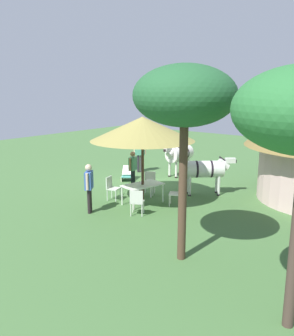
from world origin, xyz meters
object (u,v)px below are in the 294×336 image
zebra_nearest_camera (179,154)px  acacia_tree_behind_hut (185,97)px  zebra_by_umbrella (205,170)px  guest_behind_table (133,166)px  striped_lounge_chair (128,175)px  patio_chair_near_lawn (150,181)px  patio_chair_east_end (112,187)px  patio_chair_west_end (177,192)px  patio_chair_near_hut (137,201)px  guest_beside_umbrella (89,184)px  patio_dining_table (143,186)px  shade_umbrella (143,129)px  standing_watcher (140,151)px

zebra_nearest_camera → acacia_tree_behind_hut: acacia_tree_behind_hut is taller
zebra_by_umbrella → acacia_tree_behind_hut: bearing=-17.6°
zebra_by_umbrella → guest_behind_table: bearing=-109.4°
striped_lounge_chair → zebra_nearest_camera: zebra_nearest_camera is taller
patio_chair_near_lawn → zebra_nearest_camera: (-3.32, -0.82, 0.54)m
patio_chair_east_end → patio_chair_near_lawn: same height
striped_lounge_chair → acacia_tree_behind_hut: (4.96, 6.26, 3.76)m
patio_chair_east_end → patio_chair_west_end: same height
patio_chair_west_end → acacia_tree_behind_hut: (3.38, 2.42, 3.50)m
striped_lounge_chair → zebra_by_umbrella: size_ratio=0.54×
striped_lounge_chair → patio_chair_near_hut: bearing=101.0°
patio_chair_east_end → patio_chair_west_end: 2.56m
guest_beside_umbrella → acacia_tree_behind_hut: bearing=-136.6°
patio_chair_east_end → zebra_nearest_camera: 4.88m
patio_chair_near_lawn → patio_dining_table: bearing=90.0°
patio_dining_table → zebra_by_umbrella: (-2.47, 1.19, 0.37)m
striped_lounge_chair → acacia_tree_behind_hut: 8.83m
guest_beside_umbrella → acacia_tree_behind_hut: acacia_tree_behind_hut is taller
acacia_tree_behind_hut → zebra_by_umbrella: bearing=-155.7°
patio_dining_table → patio_chair_near_lawn: size_ratio=1.82×
shade_umbrella → guest_beside_umbrella: bearing=-22.5°
standing_watcher → patio_chair_east_end: bearing=85.2°
guest_behind_table → zebra_nearest_camera: 3.16m
patio_chair_east_end → striped_lounge_chair: 2.98m
shade_umbrella → zebra_by_umbrella: shade_umbrella is taller
guest_beside_umbrella → striped_lounge_chair: guest_beside_umbrella is taller
striped_lounge_chair → acacia_tree_behind_hut: size_ratio=0.20×
zebra_by_umbrella → patio_chair_east_end: bearing=-82.1°
standing_watcher → shade_umbrella: bearing=99.8°
patio_chair_east_end → guest_beside_umbrella: bearing=-1.4°
standing_watcher → striped_lounge_chair: bearing=79.8°
shade_umbrella → zebra_by_umbrella: (-2.47, 1.19, -1.76)m
patio_chair_east_end → guest_beside_umbrella: (1.53, 0.44, 0.51)m
guest_behind_table → standing_watcher: size_ratio=0.91×
patio_dining_table → zebra_by_umbrella: size_ratio=0.91×
guest_behind_table → patio_chair_near_hut: bearing=-150.8°
guest_beside_umbrella → guest_behind_table: (-3.22, -0.83, -0.07)m
patio_dining_table → patio_chair_west_end: 1.29m
patio_chair_near_hut → zebra_nearest_camera: 5.97m
patio_dining_table → patio_chair_near_hut: patio_chair_near_hut is taller
guest_beside_umbrella → acacia_tree_behind_hut: (0.86, 4.34, 2.99)m
patio_chair_east_end → zebra_by_umbrella: bearing=122.4°
patio_dining_table → standing_watcher: (-3.81, -3.33, 0.41)m
patio_chair_near_lawn → guest_behind_table: 1.14m
patio_chair_east_end → zebra_by_umbrella: 3.78m
shade_umbrella → patio_dining_table: 2.14m
patio_dining_table → zebra_nearest_camera: 4.70m
patio_dining_table → patio_chair_near_lawn: 1.29m
striped_lounge_chair → patio_dining_table: bearing=106.5°
patio_chair_near_lawn → guest_beside_umbrella: (3.05, -0.20, 0.51)m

